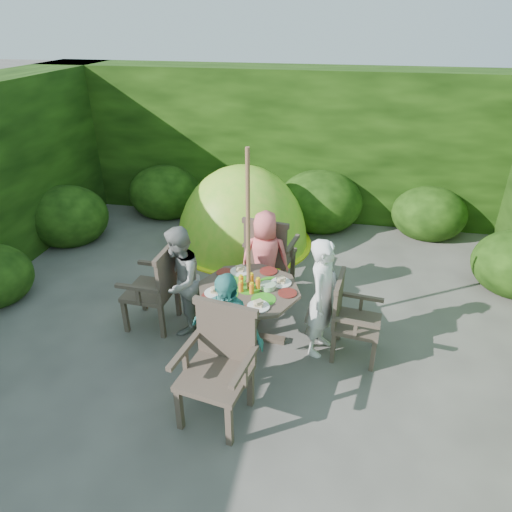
% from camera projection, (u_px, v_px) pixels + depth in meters
% --- Properties ---
extents(ground, '(60.00, 60.00, 0.00)m').
position_uv_depth(ground, '(242.00, 339.00, 5.21)').
color(ground, '#4A4742').
rests_on(ground, ground).
extents(hedge_enclosure, '(9.00, 9.00, 2.50)m').
position_uv_depth(hedge_enclosure, '(264.00, 195.00, 5.77)').
color(hedge_enclosure, black).
rests_on(hedge_enclosure, ground).
extents(patio_table, '(1.19, 1.19, 0.80)m').
position_uv_depth(patio_table, '(249.00, 296.00, 4.97)').
color(patio_table, '#3B2F26').
rests_on(patio_table, ground).
extents(parasol_pole, '(0.05, 0.05, 2.20)m').
position_uv_depth(parasol_pole, '(248.00, 253.00, 4.71)').
color(parasol_pole, brown).
rests_on(parasol_pole, ground).
extents(garden_chair_right, '(0.53, 0.58, 0.88)m').
position_uv_depth(garden_chair_right, '(350.00, 317.00, 4.78)').
color(garden_chair_right, '#3B2F26').
rests_on(garden_chair_right, ground).
extents(garden_chair_left, '(0.55, 0.61, 0.98)m').
position_uv_depth(garden_chair_left, '(156.00, 286.00, 5.21)').
color(garden_chair_left, '#3B2F26').
rests_on(garden_chair_left, ground).
extents(garden_chair_back, '(0.69, 0.63, 1.02)m').
position_uv_depth(garden_chair_back, '(269.00, 252.00, 5.91)').
color(garden_chair_back, '#3B2F26').
rests_on(garden_chair_back, ground).
extents(garden_chair_front, '(0.71, 0.65, 1.04)m').
position_uv_depth(garden_chair_front, '(219.00, 363.00, 4.04)').
color(garden_chair_front, '#3B2F26').
rests_on(garden_chair_front, ground).
extents(child_right, '(0.45, 0.56, 1.34)m').
position_uv_depth(child_right, '(323.00, 298.00, 4.75)').
color(child_right, white).
rests_on(child_right, ground).
extents(child_left, '(0.55, 0.67, 1.28)m').
position_uv_depth(child_left, '(180.00, 281.00, 5.10)').
color(child_left, gray).
rests_on(child_left, ground).
extents(child_back, '(0.65, 0.47, 1.22)m').
position_uv_depth(child_back, '(265.00, 258.00, 5.63)').
color(child_back, '#F86668').
rests_on(child_back, ground).
extents(child_front, '(0.82, 0.54, 1.30)m').
position_uv_depth(child_front, '(227.00, 334.00, 4.24)').
color(child_front, teal).
rests_on(child_front, ground).
extents(dome_tent, '(2.52, 2.52, 2.53)m').
position_uv_depth(dome_tent, '(242.00, 243.00, 7.37)').
color(dome_tent, '#77D529').
rests_on(dome_tent, ground).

